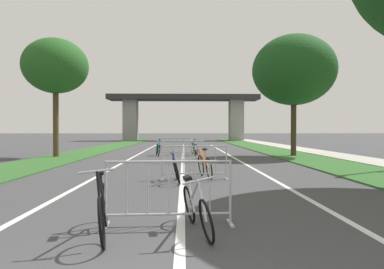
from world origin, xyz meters
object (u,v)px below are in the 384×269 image
Objects in this scene: crowd_barrier_second at (194,163)px; bicycle_orange_1 at (205,166)px; crowd_barrier_fourth at (175,147)px; bicycle_teal_5 at (158,149)px; tree_right_oak_mid at (294,70)px; bicycle_green_4 at (195,149)px; bicycle_white_6 at (194,148)px; crowd_barrier_third at (183,152)px; crowd_barrier_nearest at (169,194)px; bicycle_blue_3 at (176,169)px; bicycle_silver_0 at (196,209)px; bicycle_black_2 at (103,209)px; tree_left_cypress_far at (56,66)px.

crowd_barrier_second reaches higher than bicycle_orange_1.
crowd_barrier_fourth reaches higher than bicycle_teal_5.
bicycle_teal_5 is at bearing 176.00° from tree_right_oak_mid.
bicycle_green_4 is 0.95× the size of bicycle_white_6.
bicycle_white_6 is at bearing 82.81° from crowd_barrier_third.
bicycle_white_6 is (0.89, 15.74, -0.13)m from crowd_barrier_nearest.
bicycle_teal_5 reaches higher than bicycle_green_4.
crowd_barrier_fourth is 1.11m from bicycle_teal_5.
bicycle_teal_5 is at bearing 100.90° from crowd_barrier_second.
crowd_barrier_third is 5.57m from bicycle_blue_3.
crowd_barrier_second is 9.76m from bicycle_teal_5.
crowd_barrier_nearest is (-6.62, -14.09, -4.48)m from tree_right_oak_mid.
bicycle_silver_0 is 0.98× the size of bicycle_blue_3.
bicycle_black_2 is 16.40m from bicycle_white_6.
bicycle_silver_0 is 4.97m from bicycle_blue_3.
crowd_barrier_nearest and crowd_barrier_third have the same top height.
tree_right_oak_mid is 4.08× the size of bicycle_white_6.
bicycle_blue_3 is (0.93, 5.11, -0.01)m from bicycle_black_2.
bicycle_blue_3 is at bearing -88.25° from crowd_barrier_fourth.
bicycle_silver_0 is at bearing -93.79° from bicycle_teal_5.
bicycle_orange_1 is at bearing -102.70° from bicycle_white_6.
bicycle_teal_5 is at bearing 107.97° from crowd_barrier_third.
crowd_barrier_fourth is (-0.50, 5.06, 0.00)m from crowd_barrier_third.
tree_right_oak_mid reaches higher than crowd_barrier_third.
crowd_barrier_third reaches higher than bicycle_green_4.
crowd_barrier_second is (-6.06, -9.03, -4.48)m from tree_right_oak_mid.
crowd_barrier_nearest and crowd_barrier_second have the same top height.
bicycle_green_4 is at bearing 81.36° from crowd_barrier_third.
crowd_barrier_third is at bearing 88.63° from bicycle_orange_1.
bicycle_green_4 is at bearing -6.99° from bicycle_teal_5.
crowd_barrier_second is 1.20× the size of bicycle_blue_3.
crowd_barrier_second is 5.46m from bicycle_silver_0.
tree_left_cypress_far is 3.18× the size of crowd_barrier_nearest.
bicycle_teal_5 is (-2.20, 9.22, -0.01)m from bicycle_orange_1.
crowd_barrier_third is at bearing -96.74° from bicycle_blue_3.
tree_left_cypress_far is at bearing -57.71° from bicycle_blue_3.
tree_left_cypress_far is 12.37m from bicycle_blue_3.
tree_right_oak_mid is 3.99× the size of bicycle_black_2.
bicycle_silver_0 is at bearing 89.96° from bicycle_blue_3.
crowd_barrier_third is 1.18× the size of bicycle_black_2.
bicycle_green_4 is (0.89, 14.76, -0.13)m from crowd_barrier_nearest.
bicycle_black_2 is (-0.61, -15.73, -0.12)m from crowd_barrier_fourth.
bicycle_green_4 is 2.18m from bicycle_teal_5.
crowd_barrier_second is at bearing -49.02° from tree_left_cypress_far.
bicycle_blue_3 is (-6.61, -9.53, -4.61)m from tree_right_oak_mid.
crowd_barrier_nearest is 14.79m from bicycle_green_4.
bicycle_orange_1 is 1.02× the size of bicycle_teal_5.
crowd_barrier_fourth is at bearing 171.08° from tree_right_oak_mid.
bicycle_teal_5 is at bearing -165.94° from bicycle_white_6.
crowd_barrier_nearest is (6.91, -13.66, -4.56)m from tree_left_cypress_far.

